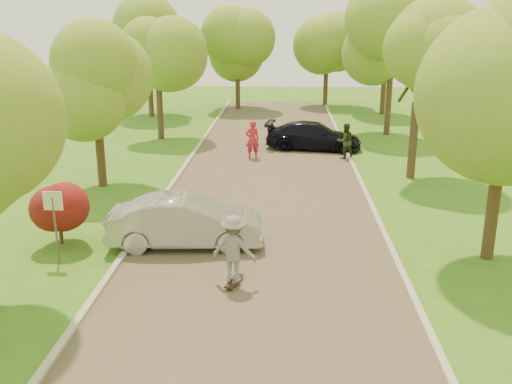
% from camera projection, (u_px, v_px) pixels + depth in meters
% --- Properties ---
extents(ground, '(100.00, 100.00, 0.00)m').
position_uv_depth(ground, '(249.00, 342.00, 12.54)').
color(ground, '#37711A').
rests_on(ground, ground).
extents(road, '(8.00, 60.00, 0.01)m').
position_uv_depth(road, '(263.00, 220.00, 20.19)').
color(road, '#4C4438').
rests_on(road, ground).
extents(curb_left, '(0.18, 60.00, 0.12)m').
position_uv_depth(curb_left, '(150.00, 216.00, 20.37)').
color(curb_left, '#B2AD9E').
rests_on(curb_left, ground).
extents(curb_right, '(0.18, 60.00, 0.12)m').
position_uv_depth(curb_right, '(378.00, 220.00, 19.98)').
color(curb_right, '#B2AD9E').
rests_on(curb_right, ground).
extents(street_sign, '(0.55, 0.06, 2.17)m').
position_uv_depth(street_sign, '(54.00, 212.00, 16.19)').
color(street_sign, '#59595E').
rests_on(street_sign, ground).
extents(red_shrub, '(1.70, 1.70, 1.95)m').
position_uv_depth(red_shrub, '(58.00, 210.00, 17.79)').
color(red_shrub, '#382619').
rests_on(red_shrub, ground).
extents(tree_l_midb, '(4.30, 4.20, 6.62)m').
position_uv_depth(tree_l_midb, '(99.00, 77.00, 23.01)').
color(tree_l_midb, '#382619').
rests_on(tree_l_midb, ground).
extents(tree_l_far, '(4.92, 4.80, 7.79)m').
position_uv_depth(tree_l_far, '(160.00, 44.00, 32.29)').
color(tree_l_far, '#382619').
rests_on(tree_l_far, ground).
extents(tree_r_midb, '(4.51, 4.40, 7.01)m').
position_uv_depth(tree_r_midb, '(424.00, 67.00, 24.19)').
color(tree_r_midb, '#382619').
rests_on(tree_r_midb, ground).
extents(tree_r_far, '(5.33, 5.20, 8.34)m').
position_uv_depth(tree_r_far, '(397.00, 37.00, 33.43)').
color(tree_r_far, '#382619').
rests_on(tree_r_far, ground).
extents(tree_bg_a, '(5.12, 5.00, 7.72)m').
position_uv_depth(tree_bg_a, '(151.00, 42.00, 40.10)').
color(tree_bg_a, '#382619').
rests_on(tree_bg_a, ground).
extents(tree_bg_b, '(5.12, 5.00, 7.95)m').
position_uv_depth(tree_bg_b, '(390.00, 38.00, 41.12)').
color(tree_bg_b, '#382619').
rests_on(tree_bg_b, ground).
extents(tree_bg_c, '(4.92, 4.80, 7.33)m').
position_uv_depth(tree_bg_c, '(240.00, 44.00, 43.71)').
color(tree_bg_c, '#382619').
rests_on(tree_bg_c, ground).
extents(tree_bg_d, '(5.12, 5.00, 7.72)m').
position_uv_depth(tree_bg_d, '(330.00, 39.00, 45.20)').
color(tree_bg_d, '#382619').
rests_on(tree_bg_d, ground).
extents(silver_sedan, '(4.91, 2.02, 1.58)m').
position_uv_depth(silver_sedan, '(186.00, 222.00, 17.70)').
color(silver_sedan, '#A1A0A5').
rests_on(silver_sedan, ground).
extents(dark_sedan, '(5.41, 2.79, 1.50)m').
position_uv_depth(dark_sedan, '(314.00, 136.00, 30.96)').
color(dark_sedan, black).
rests_on(dark_sedan, ground).
extents(longboard, '(0.47, 0.98, 0.11)m').
position_uv_depth(longboard, '(234.00, 281.00, 15.24)').
color(longboard, black).
rests_on(longboard, ground).
extents(skateboarder, '(1.31, 0.94, 1.83)m').
position_uv_depth(skateboarder, '(234.00, 249.00, 14.97)').
color(skateboarder, slate).
rests_on(skateboarder, longboard).
extents(person_striped, '(0.79, 0.60, 1.93)m').
position_uv_depth(person_striped, '(252.00, 140.00, 28.91)').
color(person_striped, '#B61B37').
rests_on(person_striped, ground).
extents(person_olive, '(1.06, 0.94, 1.81)m').
position_uv_depth(person_olive, '(345.00, 141.00, 28.85)').
color(person_olive, '#282E1B').
rests_on(person_olive, ground).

